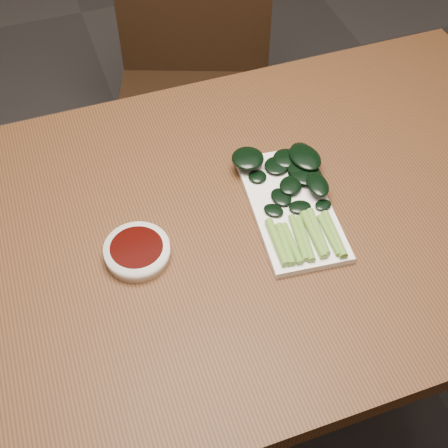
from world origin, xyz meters
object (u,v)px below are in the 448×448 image
gai_lan (294,188)px  sauce_bowl (137,251)px  chair_far (194,84)px  serving_plate (291,208)px  table (225,246)px

gai_lan → sauce_bowl: bearing=-173.1°
chair_far → gai_lan: size_ratio=2.98×
gai_lan → serving_plate: bearing=-120.0°
table → chair_far: bearing=77.5°
table → gai_lan: 0.17m
serving_plate → chair_far: bearing=87.1°
table → chair_far: 0.76m
sauce_bowl → table: bearing=7.4°
chair_far → table: bearing=-82.0°
sauce_bowl → serving_plate: 0.29m
table → sauce_bowl: (-0.17, -0.02, 0.09)m
sauce_bowl → serving_plate: sauce_bowl is taller
chair_far → gai_lan: (-0.02, -0.71, 0.29)m
table → sauce_bowl: size_ratio=12.40×
table → serving_plate: (0.12, -0.01, 0.08)m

